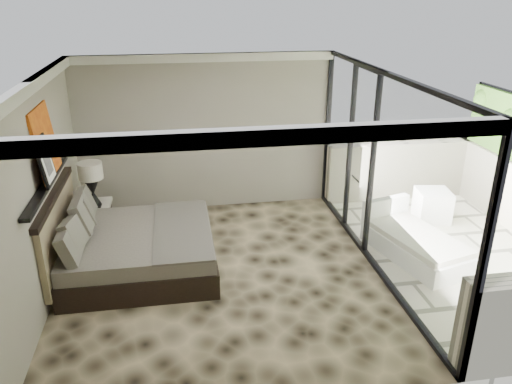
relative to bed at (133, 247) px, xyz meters
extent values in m
plane|color=black|center=(1.24, -0.40, -0.35)|extent=(5.00, 5.00, 0.00)
cube|color=silver|center=(1.24, -0.40, 2.44)|extent=(4.50, 5.00, 0.02)
cube|color=gray|center=(1.24, 2.09, 1.05)|extent=(4.50, 0.02, 2.80)
cube|color=gray|center=(-1.00, -0.40, 1.05)|extent=(0.02, 5.00, 2.80)
cube|color=white|center=(3.49, -0.40, 1.05)|extent=(0.08, 5.00, 2.80)
cube|color=beige|center=(4.99, -0.40, -0.41)|extent=(3.00, 5.00, 0.12)
cube|color=black|center=(-0.94, -0.30, 1.15)|extent=(0.12, 2.20, 0.05)
cube|color=black|center=(0.11, 0.00, -0.17)|extent=(2.09, 1.99, 0.36)
cube|color=#5C584D|center=(0.11, 0.00, 0.12)|extent=(2.03, 1.93, 0.22)
cube|color=#4C4A42|center=(0.71, 0.00, 0.23)|extent=(0.80, 1.97, 0.03)
cube|color=#8A7D57|center=(-0.96, 0.00, 0.35)|extent=(0.08, 2.09, 1.00)
cube|color=black|center=(-0.71, 1.30, -0.06)|extent=(0.66, 0.66, 0.58)
cone|color=black|center=(-0.67, 1.29, 0.27)|extent=(0.22, 0.22, 0.20)
cone|color=black|center=(-0.67, 1.29, 0.47)|extent=(0.22, 0.22, 0.20)
cylinder|color=beige|center=(-0.67, 1.29, 0.75)|extent=(0.39, 0.39, 0.27)
cube|color=#AF200F|center=(-0.96, 0.00, 1.62)|extent=(0.13, 0.90, 0.90)
cube|color=black|center=(-0.90, -0.34, 1.47)|extent=(0.11, 0.50, 0.60)
cube|color=white|center=(5.08, 0.85, -0.08)|extent=(0.63, 0.63, 0.55)
cube|color=white|center=(4.22, -0.34, -0.20)|extent=(1.25, 1.85, 0.30)
cube|color=beige|center=(4.22, -0.34, -0.01)|extent=(1.18, 1.74, 0.08)
cube|color=white|center=(4.01, 0.42, 0.13)|extent=(0.85, 0.34, 0.37)
camera|label=1|loc=(0.72, -6.54, 3.45)|focal=35.00mm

